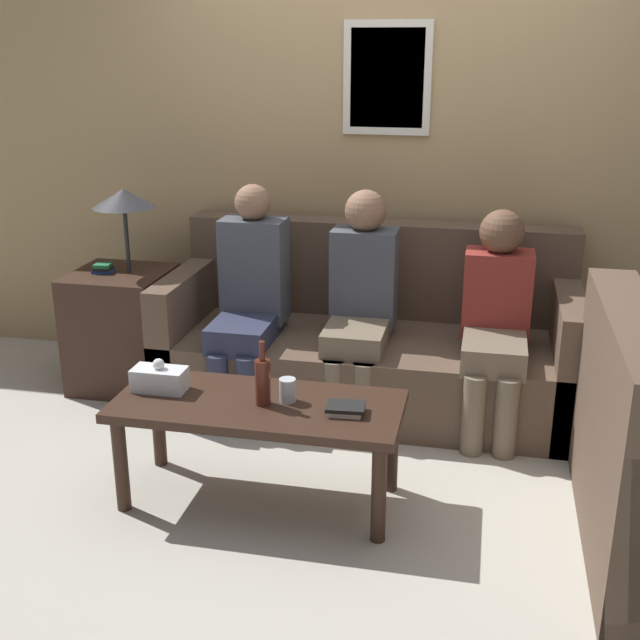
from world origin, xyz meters
name	(u,v)px	position (x,y,z in m)	size (l,w,h in m)	color
ground_plane	(352,442)	(0.00, 0.00, 0.00)	(16.00, 16.00, 0.00)	beige
wall_back	(386,151)	(0.00, 1.03, 1.30)	(9.00, 0.08, 2.60)	tan
couch_main	(370,345)	(0.00, 0.56, 0.31)	(2.18, 0.92, 0.94)	brown
coffee_table	(258,416)	(-0.30, -0.60, 0.40)	(1.21, 0.52, 0.46)	#382319
side_table_with_lamp	(123,322)	(-1.40, 0.45, 0.38)	(0.53, 0.53, 1.14)	#382319
wine_bottle	(263,381)	(-0.27, -0.61, 0.57)	(0.07, 0.07, 0.28)	#562319
drinking_glass	(288,390)	(-0.18, -0.56, 0.51)	(0.07, 0.07, 0.10)	silver
book_stack	(346,409)	(0.08, -0.63, 0.48)	(0.16, 0.13, 0.04)	beige
tissue_box	(160,379)	(-0.74, -0.57, 0.52)	(0.23, 0.12, 0.15)	silver
person_left	(249,294)	(-0.62, 0.35, 0.63)	(0.34, 0.60, 1.19)	#2D334C
person_middle	(361,298)	(-0.03, 0.40, 0.63)	(0.34, 0.61, 1.17)	#756651
person_right	(496,315)	(0.66, 0.36, 0.60)	(0.34, 0.63, 1.10)	#756651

